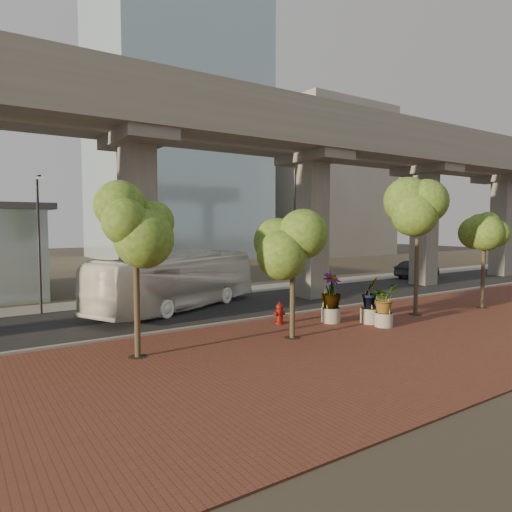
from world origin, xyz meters
TOP-DOWN VIEW (x-y plane):
  - ground at (0.00, 0.00)m, footprint 160.00×160.00m
  - brick_plaza at (0.00, -8.00)m, footprint 70.00×13.00m
  - asphalt_road at (0.00, 2.00)m, footprint 90.00×8.00m
  - curb_strip at (0.00, -2.00)m, footprint 70.00×0.25m
  - far_sidewalk at (0.00, 7.50)m, footprint 90.00×3.00m
  - transit_viaduct at (0.00, 2.00)m, footprint 72.00×5.60m
  - midrise_block at (38.00, 36.00)m, footprint 18.00×16.00m
  - transit_bus at (-3.38, 2.99)m, footprint 11.86×7.40m
  - parked_car at (21.40, 5.10)m, footprint 4.80×1.84m
  - fire_hydrant at (-0.84, -3.47)m, footprint 0.54×0.49m
  - planter_front at (2.95, -6.73)m, footprint 1.90×1.90m
  - planter_right at (1.50, -4.62)m, footprint 2.30×2.30m
  - planter_left at (3.00, -5.83)m, footprint 2.13×2.13m
  - street_tree_far_west at (-8.56, -5.01)m, footprint 3.34×3.34m
  - street_tree_near_west at (-2.04, -5.99)m, footprint 3.65×3.65m
  - street_tree_near_east at (6.66, -5.76)m, footprint 3.87×3.87m
  - street_tree_far_east at (11.68, -6.62)m, footprint 3.36×3.36m
  - streetlamp_west at (-10.15, 5.86)m, footprint 0.37×1.09m
  - streetlamp_east at (7.53, 5.69)m, footprint 0.45×1.33m

SIDE VIEW (x-z plane):
  - ground at x=0.00m, z-range 0.00..0.00m
  - asphalt_road at x=0.00m, z-range 0.00..0.04m
  - brick_plaza at x=0.00m, z-range 0.00..0.06m
  - far_sidewalk at x=0.00m, z-range 0.00..0.06m
  - curb_strip at x=0.00m, z-range 0.00..0.16m
  - fire_hydrant at x=-0.84m, z-range 0.04..1.12m
  - parked_car at x=21.40m, z-range 0.00..1.56m
  - planter_front at x=2.95m, z-range 0.28..2.37m
  - planter_left at x=3.00m, z-range 0.31..2.65m
  - planter_right at x=1.50m, z-range 0.32..2.78m
  - transit_bus at x=-3.38m, z-range 0.00..3.28m
  - street_tree_near_west at x=-2.04m, z-range 1.28..7.09m
  - streetlamp_west at x=-10.15m, z-range 0.63..8.13m
  - street_tree_far_east at x=11.68m, z-range 1.45..7.33m
  - street_tree_far_west at x=-8.56m, z-range 1.69..8.04m
  - street_tree_near_east at x=6.66m, z-range 1.79..8.81m
  - streetlamp_east at x=7.53m, z-range 0.76..9.94m
  - transit_viaduct at x=0.00m, z-range 1.09..13.49m
  - midrise_block at x=38.00m, z-range 0.00..24.00m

